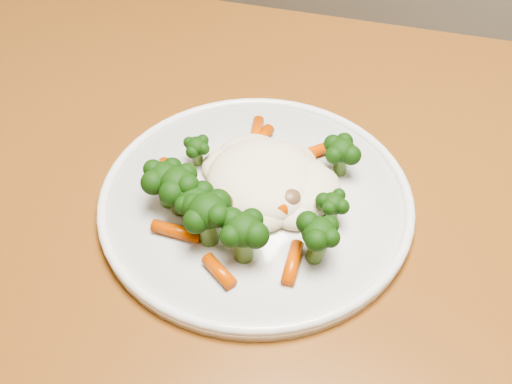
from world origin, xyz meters
TOP-DOWN VIEW (x-y plane):
  - dining_table at (-0.34, 0.20)m, footprint 1.47×1.19m
  - plate at (-0.44, 0.24)m, footprint 0.30×0.30m
  - meal at (-0.44, 0.23)m, footprint 0.21×0.20m

SIDE VIEW (x-z plane):
  - dining_table at x=-0.34m, z-range 0.28..1.03m
  - plate at x=-0.44m, z-range 0.75..0.76m
  - meal at x=-0.44m, z-range 0.76..0.81m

